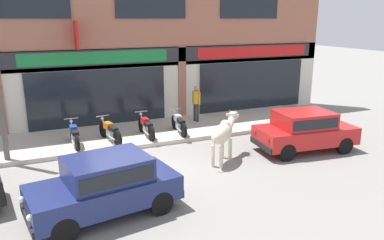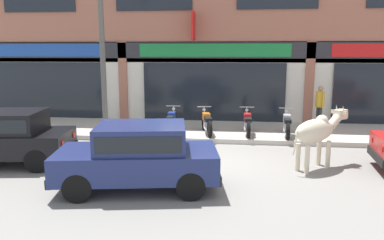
{
  "view_description": "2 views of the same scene",
  "coord_description": "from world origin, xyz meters",
  "px_view_note": "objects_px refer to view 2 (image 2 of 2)",
  "views": [
    {
      "loc": [
        -2.53,
        -10.47,
        4.63
      ],
      "look_at": [
        2.38,
        1.0,
        1.24
      ],
      "focal_mm": 35.0,
      "sensor_mm": 36.0,
      "label": 1
    },
    {
      "loc": [
        0.89,
        -9.85,
        3.05
      ],
      "look_at": [
        -0.37,
        1.0,
        1.01
      ],
      "focal_mm": 35.0,
      "sensor_mm": 36.0,
      "label": 2
    }
  ],
  "objects_px": {
    "cow": "(317,131)",
    "pedestrian": "(320,102)",
    "motorcycle_1": "(207,122)",
    "car_0": "(139,153)",
    "car_2": "(4,135)",
    "motorcycle_2": "(247,123)",
    "motorcycle_3": "(287,124)",
    "utility_pole": "(103,56)",
    "motorcycle_0": "(171,121)"
  },
  "relations": [
    {
      "from": "cow",
      "to": "pedestrian",
      "type": "bearing_deg",
      "value": 77.29
    },
    {
      "from": "motorcycle_1",
      "to": "car_0",
      "type": "bearing_deg",
      "value": -102.18
    },
    {
      "from": "car_2",
      "to": "car_0",
      "type": "bearing_deg",
      "value": -18.42
    },
    {
      "from": "motorcycle_1",
      "to": "pedestrian",
      "type": "distance_m",
      "value": 4.36
    },
    {
      "from": "car_0",
      "to": "motorcycle_1",
      "type": "bearing_deg",
      "value": 77.82
    },
    {
      "from": "car_0",
      "to": "car_2",
      "type": "bearing_deg",
      "value": 161.58
    },
    {
      "from": "motorcycle_2",
      "to": "pedestrian",
      "type": "height_order",
      "value": "pedestrian"
    },
    {
      "from": "pedestrian",
      "to": "motorcycle_3",
      "type": "bearing_deg",
      "value": -135.33
    },
    {
      "from": "car_2",
      "to": "utility_pole",
      "type": "relative_size",
      "value": 0.7
    },
    {
      "from": "motorcycle_1",
      "to": "motorcycle_3",
      "type": "height_order",
      "value": "same"
    },
    {
      "from": "car_2",
      "to": "pedestrian",
      "type": "xyz_separation_m",
      "value": [
        9.28,
        5.09,
        0.33
      ]
    },
    {
      "from": "motorcycle_0",
      "to": "utility_pole",
      "type": "height_order",
      "value": "utility_pole"
    },
    {
      "from": "car_2",
      "to": "motorcycle_1",
      "type": "xyz_separation_m",
      "value": [
        5.17,
        3.78,
        -0.27
      ]
    },
    {
      "from": "cow",
      "to": "motorcycle_1",
      "type": "distance_m",
      "value": 4.46
    },
    {
      "from": "car_2",
      "to": "motorcycle_1",
      "type": "bearing_deg",
      "value": 36.13
    },
    {
      "from": "motorcycle_1",
      "to": "motorcycle_3",
      "type": "bearing_deg",
      "value": -0.25
    },
    {
      "from": "car_0",
      "to": "pedestrian",
      "type": "bearing_deg",
      "value": 51.01
    },
    {
      "from": "pedestrian",
      "to": "car_0",
      "type": "bearing_deg",
      "value": -128.99
    },
    {
      "from": "car_0",
      "to": "motorcycle_1",
      "type": "relative_size",
      "value": 2.12
    },
    {
      "from": "car_2",
      "to": "motorcycle_2",
      "type": "height_order",
      "value": "car_2"
    },
    {
      "from": "car_2",
      "to": "motorcycle_1",
      "type": "height_order",
      "value": "car_2"
    },
    {
      "from": "motorcycle_3",
      "to": "motorcycle_1",
      "type": "bearing_deg",
      "value": 179.75
    },
    {
      "from": "cow",
      "to": "car_0",
      "type": "xyz_separation_m",
      "value": [
        -4.2,
        -1.95,
        -0.19
      ]
    },
    {
      "from": "motorcycle_3",
      "to": "utility_pole",
      "type": "bearing_deg",
      "value": -174.99
    },
    {
      "from": "cow",
      "to": "motorcycle_0",
      "type": "height_order",
      "value": "cow"
    },
    {
      "from": "car_2",
      "to": "utility_pole",
      "type": "xyz_separation_m",
      "value": [
        1.68,
        3.22,
        2.03
      ]
    },
    {
      "from": "motorcycle_0",
      "to": "pedestrian",
      "type": "bearing_deg",
      "value": 13.28
    },
    {
      "from": "car_2",
      "to": "motorcycle_2",
      "type": "bearing_deg",
      "value": 30.25
    },
    {
      "from": "cow",
      "to": "motorcycle_2",
      "type": "bearing_deg",
      "value": 117.25
    },
    {
      "from": "motorcycle_1",
      "to": "motorcycle_0",
      "type": "bearing_deg",
      "value": 178.03
    },
    {
      "from": "motorcycle_0",
      "to": "utility_pole",
      "type": "distance_m",
      "value": 3.25
    },
    {
      "from": "car_0",
      "to": "car_2",
      "type": "height_order",
      "value": "same"
    },
    {
      "from": "motorcycle_0",
      "to": "motorcycle_3",
      "type": "distance_m",
      "value": 4.05
    },
    {
      "from": "car_0",
      "to": "utility_pole",
      "type": "bearing_deg",
      "value": 117.56
    },
    {
      "from": "motorcycle_2",
      "to": "motorcycle_3",
      "type": "height_order",
      "value": "same"
    },
    {
      "from": "motorcycle_0",
      "to": "motorcycle_3",
      "type": "height_order",
      "value": "same"
    },
    {
      "from": "car_0",
      "to": "motorcycle_2",
      "type": "height_order",
      "value": "car_0"
    },
    {
      "from": "motorcycle_0",
      "to": "motorcycle_3",
      "type": "xyz_separation_m",
      "value": [
        4.05,
        -0.06,
        0.0
      ]
    },
    {
      "from": "motorcycle_1",
      "to": "car_2",
      "type": "bearing_deg",
      "value": -143.87
    },
    {
      "from": "motorcycle_1",
      "to": "pedestrian",
      "type": "height_order",
      "value": "pedestrian"
    },
    {
      "from": "motorcycle_0",
      "to": "motorcycle_1",
      "type": "bearing_deg",
      "value": -1.97
    },
    {
      "from": "car_0",
      "to": "pedestrian",
      "type": "xyz_separation_m",
      "value": [
        5.22,
        6.45,
        0.33
      ]
    },
    {
      "from": "motorcycle_3",
      "to": "motorcycle_2",
      "type": "bearing_deg",
      "value": 176.48
    },
    {
      "from": "motorcycle_0",
      "to": "motorcycle_2",
      "type": "height_order",
      "value": "same"
    },
    {
      "from": "motorcycle_0",
      "to": "pedestrian",
      "type": "relative_size",
      "value": 1.13
    },
    {
      "from": "motorcycle_1",
      "to": "utility_pole",
      "type": "distance_m",
      "value": 4.22
    },
    {
      "from": "car_2",
      "to": "utility_pole",
      "type": "bearing_deg",
      "value": 62.42
    },
    {
      "from": "motorcycle_2",
      "to": "motorcycle_1",
      "type": "bearing_deg",
      "value": -177.18
    },
    {
      "from": "cow",
      "to": "utility_pole",
      "type": "distance_m",
      "value": 7.32
    },
    {
      "from": "motorcycle_0",
      "to": "motorcycle_3",
      "type": "bearing_deg",
      "value": -0.8
    }
  ]
}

